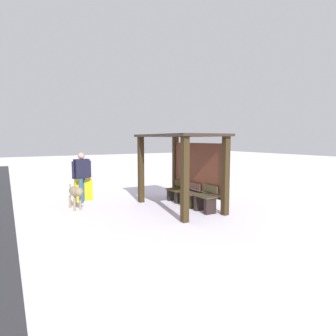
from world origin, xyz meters
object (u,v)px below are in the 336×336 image
Objects in this scene: bench_center_inside at (190,197)px; dog at (75,193)px; bus_shelter at (186,156)px; person_walking at (82,173)px; bench_right_inside at (205,201)px; bench_left_inside at (176,193)px; grit_bin at (83,189)px.

bench_center_inside is 0.70× the size of dog.
bus_shelter is 3.53m from person_walking.
person_walking is at bearing 155.83° from dog.
bus_shelter is at bearing -168.15° from bench_right_inside.
bench_right_inside is 4.21m from person_walking.
person_walking is (-2.35, -2.57, -0.60)m from bus_shelter.
bus_shelter is at bearing 64.77° from dog.
grit_bin is (-2.01, -2.60, 0.07)m from bench_left_inside.
person_walking reaches higher than grit_bin.
dog is at bearing -115.23° from bus_shelter.
bus_shelter reaches higher than grit_bin.
bench_right_inside is at bearing 11.85° from bus_shelter.
dog is at bearing -21.81° from grit_bin.
grit_bin is at bearing 163.35° from person_walking.
bench_center_inside is at bearing 65.94° from dog.
bench_left_inside is 0.97× the size of bench_center_inside.
bus_shelter is 3.81× the size of bench_right_inside.
bench_left_inside is 0.43× the size of person_walking.
bench_center_inside is (0.00, 0.17, -1.27)m from bus_shelter.
bench_center_inside reaches higher than grit_bin.
bench_right_inside is (0.78, 0.16, -1.26)m from bus_shelter.
person_walking is (-1.56, -2.74, 0.69)m from bench_left_inside.
dog is 1.50m from grit_bin.
bench_left_inside is at bearing 78.80° from dog.
bus_shelter is 1.52m from bench_left_inside.
person_walking reaches higher than bench_left_inside.
bench_center_inside is at bearing -0.06° from bench_left_inside.
bench_left_inside is 0.67× the size of dog.
bench_center_inside is 0.44× the size of person_walking.
dog is (-1.41, -2.99, -1.06)m from bus_shelter.
person_walking reaches higher than dog.
dog is at bearing -101.20° from bench_left_inside.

